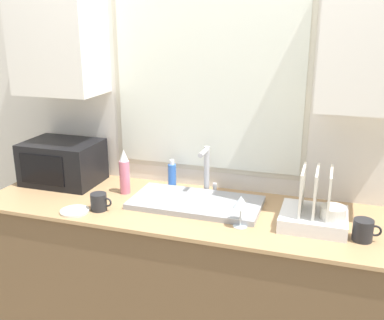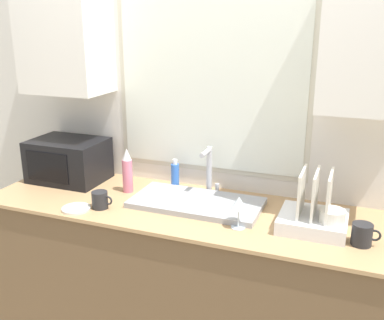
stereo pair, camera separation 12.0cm
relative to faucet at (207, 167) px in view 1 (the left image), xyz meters
The scene contains 12 objects.
countertop 0.66m from the faucet, 98.13° to the right, with size 2.30×0.70×0.92m.
wall_back 0.33m from the faucet, 107.81° to the left, with size 6.00×0.38×2.60m.
sink_basin 0.24m from the faucet, 91.24° to the right, with size 0.71×0.35×0.03m.
faucet is the anchor object (origin of this frame).
microwave 0.90m from the faucet, behind, with size 0.45×0.33×0.26m.
dish_rack 0.69m from the faucet, 22.34° to the right, with size 0.32×0.29×0.29m.
spray_bottle 0.48m from the faucet, 162.06° to the right, with size 0.06×0.06×0.26m.
soap_bottle 0.23m from the faucet, behind, with size 0.05×0.05×0.18m.
mug_near_sink 0.64m from the faucet, 138.91° to the right, with size 0.12×0.09×0.09m.
wine_glass 0.47m from the faucet, 53.24° to the right, with size 0.08×0.08×0.16m.
mug_by_rack 0.92m from the faucet, 22.15° to the right, with size 0.13×0.09×0.10m.
small_plate 0.77m from the faucet, 140.61° to the right, with size 0.15×0.15×0.01m.
Camera 1 is at (0.71, -1.79, 1.89)m, focal length 42.00 mm.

